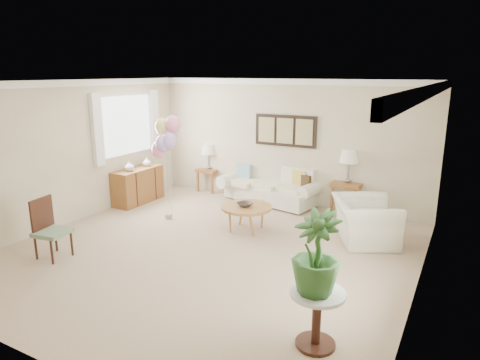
{
  "coord_description": "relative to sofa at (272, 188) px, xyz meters",
  "views": [
    {
      "loc": [
        3.4,
        -5.23,
        2.73
      ],
      "look_at": [
        0.22,
        0.6,
        1.05
      ],
      "focal_mm": 32.0,
      "sensor_mm": 36.0,
      "label": 1
    }
  ],
  "objects": [
    {
      "name": "accent_chair",
      "position": [
        -1.75,
        -4.2,
        0.16
      ],
      "size": [
        0.51,
        0.51,
        0.91
      ],
      "color": "slate",
      "rests_on": "ground"
    },
    {
      "name": "potted_plant",
      "position": [
        2.47,
        -4.4,
        0.72
      ],
      "size": [
        0.61,
        0.61,
        0.85
      ],
      "primitive_type": "imported",
      "rotation": [
        0.0,
        0.0,
        -0.34
      ],
      "color": "#274F21",
      "rests_on": "side_table"
    },
    {
      "name": "coffee_table",
      "position": [
        0.33,
        -1.79,
        0.1
      ],
      "size": [
        0.9,
        0.9,
        0.45
      ],
      "color": "#9D683F",
      "rests_on": "ground"
    },
    {
      "name": "room_shell",
      "position": [
        0.14,
        -2.8,
        1.31
      ],
      "size": [
        6.04,
        6.04,
        2.6
      ],
      "color": "beige",
      "rests_on": "ground"
    },
    {
      "name": "end_table_left",
      "position": [
        -1.66,
        0.09,
        0.14
      ],
      "size": [
        0.49,
        0.45,
        0.54
      ],
      "color": "brown",
      "rests_on": "ground"
    },
    {
      "name": "ground_plane",
      "position": [
        0.25,
        -2.89,
        -0.31
      ],
      "size": [
        6.0,
        6.0,
        0.0
      ],
      "primitive_type": "plane",
      "color": "tan"
    },
    {
      "name": "side_table",
      "position": [
        2.5,
        -4.37,
        0.15
      ],
      "size": [
        0.56,
        0.56,
        0.61
      ],
      "color": "silver",
      "rests_on": "ground"
    },
    {
      "name": "armchair",
      "position": [
        2.28,
        -1.31,
        0.04
      ],
      "size": [
        1.34,
        1.4,
        0.71
      ],
      "primitive_type": "imported",
      "rotation": [
        0.0,
        0.0,
        2.03
      ],
      "color": "beige",
      "rests_on": "ground"
    },
    {
      "name": "vase_sage",
      "position": [
        -2.49,
        -1.1,
        0.52
      ],
      "size": [
        0.21,
        0.21,
        0.19
      ],
      "primitive_type": "imported",
      "rotation": [
        0.0,
        0.0,
        0.18
      ],
      "color": "silver",
      "rests_on": "credenza"
    },
    {
      "name": "lamp_left",
      "position": [
        -1.66,
        0.09,
        0.66
      ],
      "size": [
        0.32,
        0.32,
        0.57
      ],
      "color": "gray",
      "rests_on": "end_table_left"
    },
    {
      "name": "sofa",
      "position": [
        0.0,
        0.0,
        0.0
      ],
      "size": [
        2.31,
        1.17,
        0.8
      ],
      "color": "beige",
      "rests_on": "ground"
    },
    {
      "name": "balloon_cluster",
      "position": [
        -1.26,
        -1.97,
        1.26
      ],
      "size": [
        0.52,
        0.46,
        1.97
      ],
      "color": "gray",
      "rests_on": "ground"
    },
    {
      "name": "credenza",
      "position": [
        -2.51,
        -1.39,
        0.06
      ],
      "size": [
        0.46,
        1.2,
        0.74
      ],
      "color": "brown",
      "rests_on": "ground"
    },
    {
      "name": "end_table_right",
      "position": [
        1.61,
        0.06,
        0.21
      ],
      "size": [
        0.57,
        0.52,
        0.63
      ],
      "color": "brown",
      "rests_on": "ground"
    },
    {
      "name": "vase_white",
      "position": [
        -2.49,
        -1.65,
        0.53
      ],
      "size": [
        0.2,
        0.2,
        0.2
      ],
      "primitive_type": "imported",
      "rotation": [
        0.0,
        0.0,
        0.02
      ],
      "color": "silver",
      "rests_on": "credenza"
    },
    {
      "name": "wall_art_triptych",
      "position": [
        0.25,
        0.07,
        1.24
      ],
      "size": [
        1.35,
        0.06,
        0.65
      ],
      "color": "black",
      "rests_on": "ground"
    },
    {
      "name": "decor_bowl",
      "position": [
        0.31,
        -1.82,
        0.17
      ],
      "size": [
        0.34,
        0.34,
        0.06
      ],
      "primitive_type": "imported",
      "rotation": [
        0.0,
        0.0,
        -0.41
      ],
      "color": "#2C2522",
      "rests_on": "coffee_table"
    },
    {
      "name": "lamp_right",
      "position": [
        1.61,
        0.06,
        0.81
      ],
      "size": [
        0.37,
        0.37,
        0.65
      ],
      "color": "gray",
      "rests_on": "end_table_right"
    }
  ]
}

